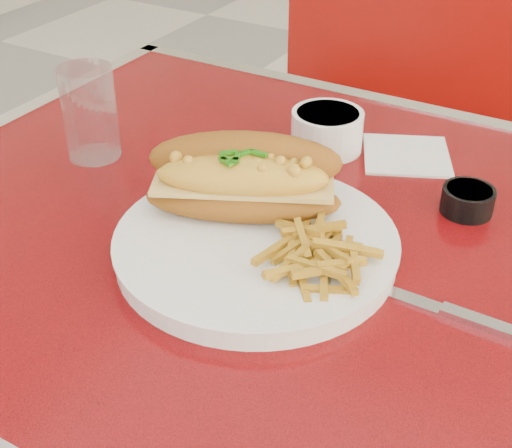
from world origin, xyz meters
The scene contains 12 objects.
diner_table centered at (0.00, 0.00, 0.61)m, with size 1.23×0.83×0.77m.
booth_bench_far centered at (0.00, 0.81, 0.29)m, with size 1.20×0.51×0.90m.
dinner_plate centered at (-0.10, -0.06, 0.78)m, with size 0.40×0.40×0.02m.
mac_hoagie centered at (-0.14, -0.02, 0.83)m, with size 0.25×0.19×0.10m.
fries_pile centered at (-0.03, -0.07, 0.81)m, with size 0.10×0.09×0.03m, color gold, non-canonical shape.
fork centered at (-0.10, -0.06, 0.79)m, with size 0.05×0.16×0.00m.
gravy_ramekin centered at (-0.14, 0.20, 0.80)m, with size 0.12×0.12×0.05m.
sauce_cup_left centered at (-0.15, 0.21, 0.79)m, with size 0.09×0.09×0.03m.
sauce_cup_right centered at (0.07, 0.14, 0.79)m, with size 0.07×0.07×0.03m.
water_tumbler centered at (-0.41, 0.03, 0.83)m, with size 0.07×0.07×0.13m, color #C2E6FA.
knife centered at (0.09, -0.05, 0.77)m, with size 0.22×0.02×0.01m.
paper_napkin centered at (-0.04, 0.24, 0.77)m, with size 0.11×0.11×0.00m, color white.
Camera 1 is at (0.22, -0.61, 1.23)m, focal length 50.00 mm.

